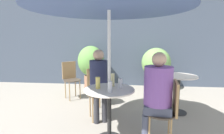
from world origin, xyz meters
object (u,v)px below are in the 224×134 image
at_px(bistro_chair_1, 97,88).
at_px(cafe_table_far, 179,85).
at_px(bistro_chair_2, 98,81).
at_px(beer_glass_3, 110,87).
at_px(beer_glass_0, 120,83).
at_px(potted_plant_1, 156,65).
at_px(bistro_chair_3, 71,76).
at_px(seated_person_1, 99,79).
at_px(cafe_table_near, 109,101).
at_px(potted_plant_0, 91,63).
at_px(seated_person_0, 157,92).
at_px(beer_glass_1, 112,80).
at_px(bistro_chair_0, 168,107).
at_px(beer_glass_2, 98,83).

bearing_deg(bistro_chair_1, cafe_table_far, -10.25).
relative_size(bistro_chair_1, bistro_chair_2, 1.00).
bearing_deg(beer_glass_3, cafe_table_far, 45.52).
distance_m(beer_glass_0, potted_plant_1, 2.78).
xyz_separation_m(bistro_chair_3, potted_plant_1, (2.20, 0.92, 0.19)).
bearing_deg(cafe_table_far, seated_person_1, -162.28).
xyz_separation_m(cafe_table_near, potted_plant_0, (-0.86, 2.73, 0.18)).
height_order(beer_glass_3, potted_plant_1, potted_plant_1).
bearing_deg(seated_person_0, bistro_chair_1, -123.42).
bearing_deg(beer_glass_1, cafe_table_near, -98.40).
bearing_deg(seated_person_1, beer_glass_1, -80.70).
relative_size(beer_glass_0, potted_plant_1, 0.11).
xyz_separation_m(bistro_chair_3, seated_person_1, (0.91, -1.17, 0.21)).
bearing_deg(beer_glass_1, beer_glass_3, -88.24).
height_order(bistro_chair_0, beer_glass_2, beer_glass_2).
bearing_deg(bistro_chair_3, potted_plant_1, -18.35).
bearing_deg(bistro_chair_1, potted_plant_0, 82.75).
bearing_deg(beer_glass_0, potted_plant_0, 110.71).
xyz_separation_m(seated_person_0, potted_plant_1, (0.40, 2.77, -0.01)).
relative_size(seated_person_0, beer_glass_2, 7.83).
bearing_deg(bistro_chair_0, seated_person_1, -116.65).
height_order(beer_glass_1, potted_plant_1, potted_plant_1).
bearing_deg(beer_glass_3, potted_plant_1, 70.53).
xyz_separation_m(seated_person_1, potted_plant_1, (1.29, 2.09, -0.02)).
height_order(bistro_chair_0, seated_person_0, seated_person_0).
relative_size(beer_glass_1, potted_plant_0, 0.15).
relative_size(bistro_chair_3, beer_glass_3, 6.15).
bearing_deg(potted_plant_1, beer_glass_2, -114.12).
xyz_separation_m(bistro_chair_3, potted_plant_0, (0.30, 0.96, 0.20)).
distance_m(seated_person_0, beer_glass_2, 0.81).
relative_size(beer_glass_2, potted_plant_0, 0.13).
bearing_deg(seated_person_1, bistro_chair_3, 105.36).
distance_m(cafe_table_far, seated_person_1, 1.58).
xyz_separation_m(bistro_chair_1, beer_glass_3, (0.34, -0.89, 0.28)).
distance_m(bistro_chair_2, potted_plant_0, 1.51).
distance_m(seated_person_0, beer_glass_3, 0.62).
bearing_deg(beer_glass_0, bistro_chair_0, -14.06).
relative_size(bistro_chair_1, potted_plant_0, 0.71).
xyz_separation_m(bistro_chair_2, beer_glass_3, (0.43, -1.46, 0.28)).
distance_m(bistro_chair_1, beer_glass_0, 0.86).
distance_m(bistro_chair_1, seated_person_0, 1.26).
bearing_deg(bistro_chair_1, seated_person_1, -90.00).
bearing_deg(beer_glass_1, cafe_table_far, 36.87).
height_order(bistro_chair_1, beer_glass_1, beer_glass_1).
xyz_separation_m(bistro_chair_2, seated_person_0, (1.04, -1.39, 0.20)).
bearing_deg(potted_plant_1, beer_glass_0, -108.68).
xyz_separation_m(bistro_chair_1, potted_plant_0, (-0.55, 1.99, 0.20)).
bearing_deg(beer_glass_2, seated_person_1, 98.53).
height_order(bistro_chair_3, seated_person_0, seated_person_0).
relative_size(bistro_chair_0, beer_glass_3, 6.15).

